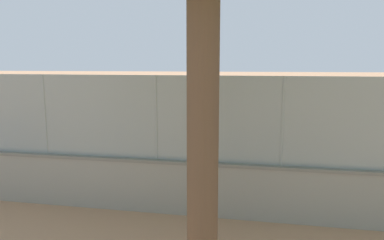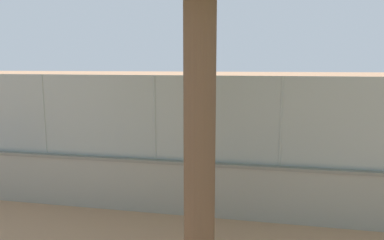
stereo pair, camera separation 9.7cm
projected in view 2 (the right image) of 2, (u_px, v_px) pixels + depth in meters
The scene contains 9 objects.
ground_plane at pixel (218, 129), 21.15m from camera, with size 260.00×260.00×0.00m, color tan.
perimeter_wall at pixel (101, 181), 9.77m from camera, with size 28.64×1.39×1.42m.
fence_panel_on_wall at pixel (98, 116), 9.49m from camera, with size 28.13×1.04×2.16m.
player_at_service_line at pixel (195, 124), 16.97m from camera, with size 0.97×0.91×1.72m.
player_crossing_court at pixel (303, 116), 19.96m from camera, with size 1.07×0.72×1.66m.
player_baseline_waiting at pixel (160, 110), 23.32m from camera, with size 0.69×1.00×1.48m.
sports_ball at pixel (224, 154), 15.00m from camera, with size 0.21×0.21×0.21m, color orange.
spare_ball_by_wall at pixel (209, 187), 11.22m from camera, with size 0.10×0.10×0.10m, color yellow.
courtside_bench at pixel (215, 179), 10.75m from camera, with size 1.61×0.44×0.87m.
Camera 2 is at (-1.84, 20.77, 3.89)m, focal length 33.80 mm.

